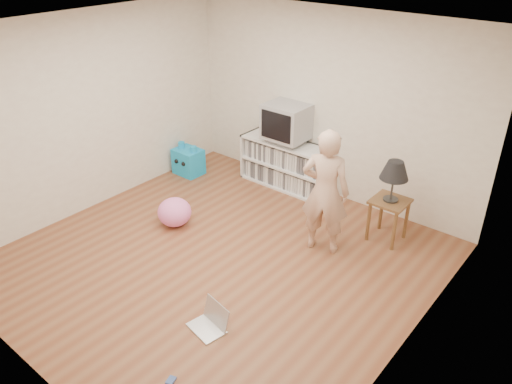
{
  "coord_description": "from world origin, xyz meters",
  "views": [
    {
      "loc": [
        3.37,
        -3.43,
        3.49
      ],
      "look_at": [
        0.23,
        0.4,
        0.82
      ],
      "focal_mm": 35.0,
      "sensor_mm": 36.0,
      "label": 1
    }
  ],
  "objects": [
    {
      "name": "plush_pink",
      "position": [
        -0.98,
        0.21,
        0.19
      ],
      "size": [
        0.52,
        0.52,
        0.37
      ],
      "primitive_type": "ellipsoid",
      "rotation": [
        0.0,
        0.0,
        -0.21
      ],
      "color": "pink",
      "rests_on": "ground"
    },
    {
      "name": "walls",
      "position": [
        0.0,
        0.0,
        1.3
      ],
      "size": [
        4.52,
        4.52,
        2.6
      ],
      "color": "beige",
      "rests_on": "ground"
    },
    {
      "name": "playing_cards",
      "position": [
        0.89,
        -1.57,
        0.01
      ],
      "size": [
        0.09,
        0.11,
        0.02
      ],
      "primitive_type": "cube",
      "rotation": [
        0.0,
        0.0,
        0.31
      ],
      "color": "#415FAE",
      "rests_on": "ground"
    },
    {
      "name": "dvd_deck",
      "position": [
        -0.53,
        2.02,
        0.73
      ],
      "size": [
        0.45,
        0.35,
        0.07
      ],
      "primitive_type": "cube",
      "color": "gray",
      "rests_on": "media_unit"
    },
    {
      "name": "side_table",
      "position": [
        1.3,
        1.65,
        0.42
      ],
      "size": [
        0.42,
        0.42,
        0.55
      ],
      "color": "brown",
      "rests_on": "ground"
    },
    {
      "name": "table_lamp",
      "position": [
        1.3,
        1.65,
        0.94
      ],
      "size": [
        0.34,
        0.34,
        0.52
      ],
      "color": "#333333",
      "rests_on": "side_table"
    },
    {
      "name": "ceiling",
      "position": [
        0.0,
        0.0,
        2.6
      ],
      "size": [
        4.5,
        4.5,
        0.01
      ],
      "primitive_type": "cube",
      "color": "white",
      "rests_on": "walls"
    },
    {
      "name": "plush_blue",
      "position": [
        -1.95,
        1.38,
        0.21
      ],
      "size": [
        0.43,
        0.38,
        0.49
      ],
      "rotation": [
        0.0,
        0.0,
        -0.01
      ],
      "color": "#1098E0",
      "rests_on": "ground"
    },
    {
      "name": "crt_tv",
      "position": [
        -0.53,
        2.02,
        1.02
      ],
      "size": [
        0.6,
        0.53,
        0.5
      ],
      "color": "#9E9EA3",
      "rests_on": "dvd_deck"
    },
    {
      "name": "laptop",
      "position": [
        0.7,
        -0.86,
        0.07
      ],
      "size": [
        0.41,
        0.35,
        0.25
      ],
      "rotation": [
        0.0,
        0.0,
        -0.19
      ],
      "color": "silver",
      "rests_on": "ground"
    },
    {
      "name": "ground",
      "position": [
        0.0,
        0.0,
        0.0
      ],
      "size": [
        4.5,
        4.5,
        0.0
      ],
      "primitive_type": "plane",
      "color": "brown",
      "rests_on": "ground"
    },
    {
      "name": "person",
      "position": [
        0.79,
        0.97,
        0.77
      ],
      "size": [
        0.65,
        0.53,
        1.54
      ],
      "primitive_type": "imported",
      "rotation": [
        0.0,
        0.0,
        3.47
      ],
      "color": "beige",
      "rests_on": "ground"
    },
    {
      "name": "media_unit",
      "position": [
        -0.53,
        2.04,
        0.35
      ],
      "size": [
        1.4,
        0.45,
        0.7
      ],
      "color": "white",
      "rests_on": "ground"
    }
  ]
}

